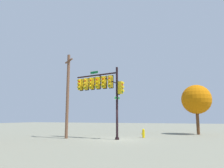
# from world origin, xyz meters

# --- Properties ---
(ground_plane) EXTENTS (120.00, 120.00, 0.00)m
(ground_plane) POSITION_xyz_m (0.00, 0.00, 0.00)
(ground_plane) COLOR slate
(signal_pole_assembly) EXTENTS (5.22, 1.57, 6.39)m
(signal_pole_assembly) POSITION_xyz_m (1.72, -0.32, 4.77)
(signal_pole_assembly) COLOR black
(signal_pole_assembly) RESTS_ON ground_plane
(utility_pole) EXTENTS (1.48, 1.22, 7.88)m
(utility_pole) POSITION_xyz_m (4.71, 0.57, 4.08)
(utility_pole) COLOR brown
(utility_pole) RESTS_ON ground_plane
(fire_hydrant) EXTENTS (0.33, 0.24, 0.83)m
(fire_hydrant) POSITION_xyz_m (-1.76, -2.59, 0.41)
(fire_hydrant) COLOR #DFB709
(fire_hydrant) RESTS_ON ground_plane
(tree_near) EXTENTS (3.36, 3.36, 5.65)m
(tree_near) POSITION_xyz_m (-6.77, -8.53, 3.95)
(tree_near) COLOR brown
(tree_near) RESTS_ON ground_plane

